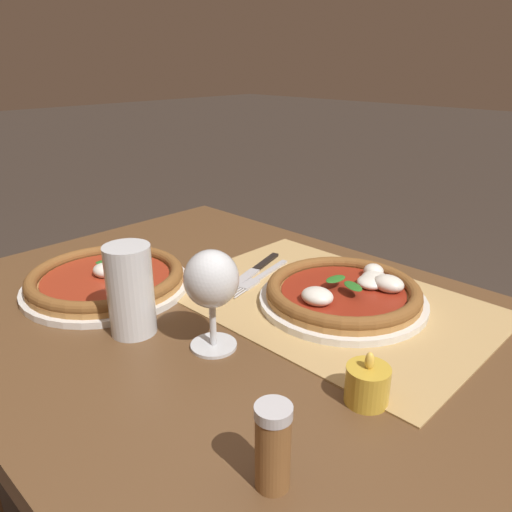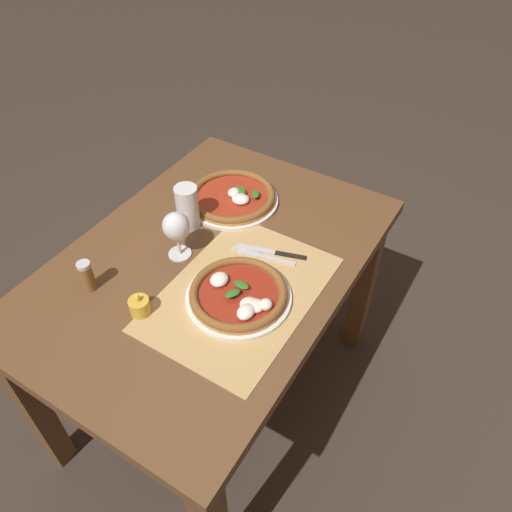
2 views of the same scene
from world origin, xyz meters
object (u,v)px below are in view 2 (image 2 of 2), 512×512
object	(u,v)px
fork	(263,256)
pepper_shaker	(87,276)
wine_glass	(176,228)
pint_glass	(188,208)
pizza_far	(233,197)
votive_candle	(140,307)
pizza_near	(239,295)
knife	(271,252)

from	to	relation	value
fork	pepper_shaker	bearing A→B (deg)	135.57
wine_glass	pepper_shaker	xyz separation A→B (m)	(-0.24, 0.13, -0.06)
pint_glass	pizza_far	bearing A→B (deg)	-17.03
fork	votive_candle	size ratio (longest dim) A/B	2.77
fork	pepper_shaker	xyz separation A→B (m)	(-0.36, 0.35, 0.04)
pizza_near	pepper_shaker	size ratio (longest dim) A/B	3.01
votive_candle	knife	bearing A→B (deg)	-25.35
pepper_shaker	knife	bearing A→B (deg)	-43.04
votive_candle	pint_glass	bearing A→B (deg)	16.80
pizza_far	pepper_shaker	distance (m)	0.55
knife	votive_candle	size ratio (longest dim) A/B	2.93
wine_glass	votive_candle	distance (m)	0.25
fork	pepper_shaker	world-z (taller)	pepper_shaker
pizza_far	fork	xyz separation A→B (m)	(-0.18, -0.23, -0.01)
pizza_near	fork	world-z (taller)	pizza_near
pizza_near	pepper_shaker	world-z (taller)	pepper_shaker
wine_glass	votive_candle	xyz separation A→B (m)	(-0.23, -0.05, -0.08)
wine_glass	pepper_shaker	size ratio (longest dim) A/B	1.60
pint_glass	wine_glass	bearing A→B (deg)	-154.93
pizza_far	fork	bearing A→B (deg)	-128.42
pepper_shaker	wine_glass	bearing A→B (deg)	-28.50
fork	pint_glass	bearing A→B (deg)	88.65
pint_glass	knife	xyz separation A→B (m)	(0.02, -0.29, -0.06)
pizza_far	knife	bearing A→B (deg)	-122.34
pizza_far	wine_glass	world-z (taller)	wine_glass
wine_glass	pizza_far	bearing A→B (deg)	1.05
pint_glass	votive_candle	world-z (taller)	pint_glass
fork	votive_candle	bearing A→B (deg)	154.23
pizza_far	votive_candle	world-z (taller)	votive_candle
pizza_near	knife	size ratio (longest dim) A/B	1.39
pepper_shaker	votive_candle	bearing A→B (deg)	-88.42
wine_glass	pepper_shaker	bearing A→B (deg)	151.50
votive_candle	pizza_near	bearing A→B (deg)	-48.98
pint_glass	pepper_shaker	xyz separation A→B (m)	(-0.36, 0.07, -0.02)
pizza_far	pizza_near	bearing A→B (deg)	-144.34
pint_glass	votive_candle	distance (m)	0.38
pizza_far	knife	xyz separation A→B (m)	(-0.15, -0.24, -0.01)
pizza_near	votive_candle	world-z (taller)	votive_candle
knife	votive_candle	bearing A→B (deg)	154.65
wine_glass	pint_glass	xyz separation A→B (m)	(0.12, 0.06, -0.04)
pint_glass	knife	world-z (taller)	pint_glass
pizza_far	wine_glass	xyz separation A→B (m)	(-0.30, -0.01, 0.09)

